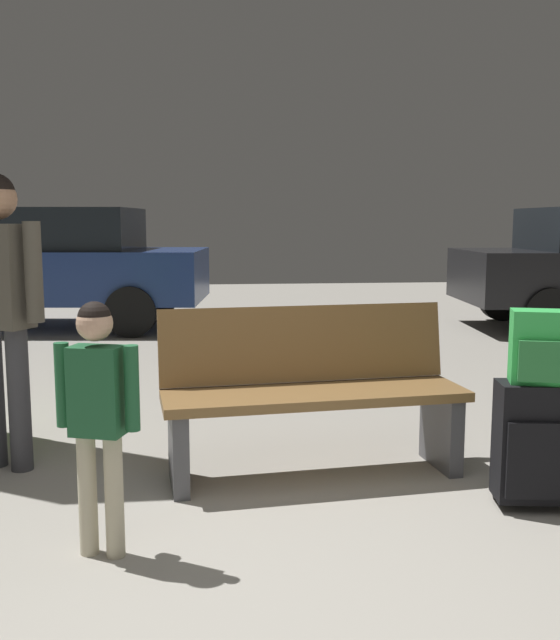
{
  "coord_description": "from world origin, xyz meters",
  "views": [
    {
      "loc": [
        -0.16,
        -2.26,
        1.35
      ],
      "look_at": [
        0.22,
        1.3,
        0.85
      ],
      "focal_mm": 39.93,
      "sensor_mm": 36.0,
      "label": 1
    }
  ],
  "objects": [
    {
      "name": "parked_car_far",
      "position": [
        -2.17,
        7.05,
        0.81
      ],
      "size": [
        4.26,
        2.14,
        1.51
      ],
      "color": "navy",
      "rests_on": "ground_plane"
    },
    {
      "name": "backpack_bright",
      "position": [
        1.39,
        0.81,
        0.77
      ],
      "size": [
        0.32,
        0.26,
        0.34
      ],
      "color": "green",
      "rests_on": "suitcase"
    },
    {
      "name": "bench",
      "position": [
        0.41,
        1.42,
        0.44
      ],
      "size": [
        1.65,
        0.7,
        0.89
      ],
      "color": "brown",
      "rests_on": "ground_plane"
    },
    {
      "name": "ground_plane",
      "position": [
        0.0,
        4.0,
        -0.05
      ],
      "size": [
        18.0,
        18.0,
        0.1
      ],
      "primitive_type": "cube",
      "color": "gray"
    },
    {
      "name": "child",
      "position": [
        -0.58,
        0.55,
        0.64
      ],
      "size": [
        0.34,
        0.24,
        1.04
      ],
      "color": "beige",
      "rests_on": "ground_plane"
    },
    {
      "name": "adult",
      "position": [
        -1.24,
        1.65,
        0.99
      ],
      "size": [
        0.49,
        0.32,
        1.6
      ],
      "color": "#38383D",
      "rests_on": "ground_plane"
    },
    {
      "name": "suitcase",
      "position": [
        1.39,
        0.82,
        0.32
      ],
      "size": [
        0.41,
        0.28,
        0.6
      ],
      "color": "black",
      "rests_on": "ground_plane"
    }
  ]
}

